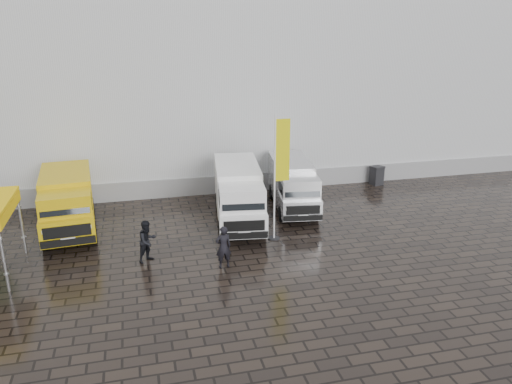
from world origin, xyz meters
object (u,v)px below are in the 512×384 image
person_tent (148,241)px  wheelie_bin (377,175)px  person_front (223,247)px  van_white (239,196)px  flagpole (279,170)px  van_yellow (68,204)px  van_silver (293,186)px

person_tent → wheelie_bin: bearing=-10.2°
person_front → person_tent: bearing=-29.7°
van_white → wheelie_bin: 9.78m
flagpole → van_white: bearing=118.8°
person_front → van_yellow: bearing=-46.1°
van_yellow → wheelie_bin: bearing=5.4°
van_white → van_yellow: bearing=-178.0°
person_front → person_tent: person_tent is taller
person_front → van_white: bearing=-114.8°
van_yellow → van_silver: 10.62m
van_yellow → person_tent: 5.15m
van_silver → flagpole: bearing=-109.1°
flagpole → wheelie_bin: size_ratio=4.99×
van_silver → flagpole: (-1.76, -3.43, 1.89)m
van_white → person_front: bearing=-101.5°
van_yellow → person_tent: bearing=-54.9°
van_white → wheelie_bin: van_white is taller
van_silver → person_front: bearing=-121.3°
wheelie_bin → person_front: bearing=-154.6°
van_yellow → van_white: 7.63m
flagpole → wheelie_bin: (7.73, 6.06, -2.53)m
van_white → flagpole: 3.16m
van_white → person_tent: 5.37m
van_silver → wheelie_bin: size_ratio=4.99×
wheelie_bin → person_tent: (-13.29, -6.95, 0.30)m
wheelie_bin → person_tent: size_ratio=0.65×
wheelie_bin → person_tent: 15.00m
van_white → person_front: van_white is taller
van_yellow → wheelie_bin: 16.88m
van_white → van_silver: (3.02, 1.14, -0.12)m
van_silver → wheelie_bin: 6.56m
person_front → flagpole: bearing=-148.5°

